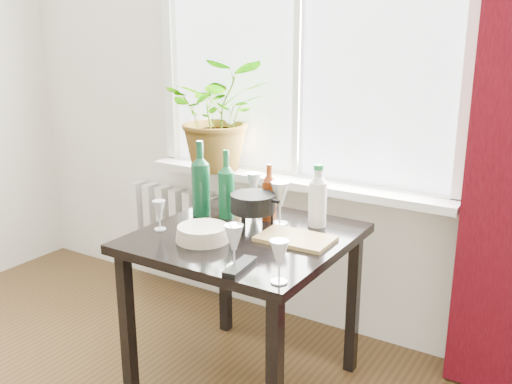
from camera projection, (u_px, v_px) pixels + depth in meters
The scene contains 18 objects.
window at pixel (301, 26), 2.81m from camera, with size 1.72×0.08×1.62m.
windowsill at pixel (291, 181), 2.96m from camera, with size 1.72×0.20×0.04m.
radiator at pixel (185, 233), 3.49m from camera, with size 0.80×0.10×0.55m.
table at pixel (245, 254), 2.47m from camera, with size 0.85×0.85×0.74m.
potted_plant at pixel (219, 115), 3.05m from camera, with size 0.54×0.47×0.60m, color #2E6C1C.
wine_bottle_left at pixel (201, 178), 2.65m from camera, with size 0.09×0.09×0.36m, color #0B3B1F, non-canonical shape.
wine_bottle_right at pixel (226, 184), 2.62m from camera, with size 0.07×0.07×0.32m, color #0D4823, non-canonical shape.
bottle_amber at pixel (269, 192), 2.59m from camera, with size 0.06×0.06×0.27m, color maroon, non-canonical shape.
cleaning_bottle at pixel (318, 195), 2.51m from camera, with size 0.08×0.08×0.28m, color silver, non-canonical shape.
wineglass_front_right at pixel (234, 246), 2.08m from camera, with size 0.07×0.07×0.17m, color silver, non-canonical shape.
wineglass_far_right at pixel (279, 261), 1.95m from camera, with size 0.07×0.07×0.16m, color silver, non-canonical shape.
wineglass_back_center at pixel (280, 202), 2.54m from camera, with size 0.09×0.09×0.20m, color #B0B9BD, non-canonical shape.
wineglass_back_left at pixel (254, 189), 2.82m from camera, with size 0.07×0.07×0.17m, color silver, non-canonical shape.
wineglass_front_left at pixel (159, 215), 2.47m from camera, with size 0.06×0.06×0.14m, color #B8BDC6, non-canonical shape.
plate_stack at pixel (203, 233), 2.36m from camera, with size 0.23×0.23×0.06m, color beige.
fondue_pot at pixel (253, 211), 2.50m from camera, with size 0.23×0.20×0.15m, color black, non-canonical shape.
tv_remote at pixel (240, 267), 2.08m from camera, with size 0.05×0.18×0.02m, color black.
cutting_board at pixel (295, 239), 2.36m from camera, with size 0.31×0.20×0.02m, color #A08148.
Camera 1 is at (1.36, -0.38, 1.58)m, focal length 40.00 mm.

